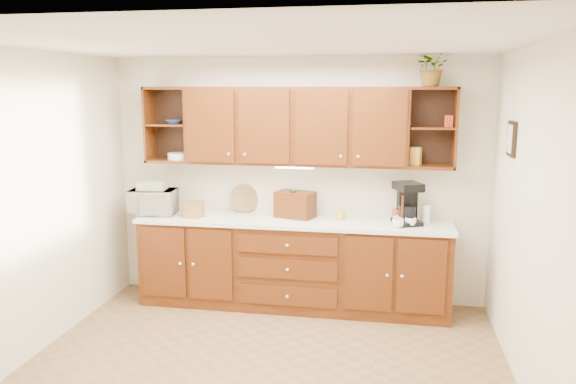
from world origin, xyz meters
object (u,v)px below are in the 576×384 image
at_px(microwave, 153,202).
at_px(coffee_maker, 407,204).
at_px(potted_plant, 433,67).
at_px(bread_box, 295,205).

height_order(microwave, coffee_maker, coffee_maker).
bearing_deg(potted_plant, bread_box, 179.85).
xyz_separation_m(coffee_maker, potted_plant, (0.19, 0.07, 1.34)).
distance_m(bread_box, coffee_maker, 1.15).
height_order(coffee_maker, potted_plant, potted_plant).
relative_size(microwave, bread_box, 1.24).
bearing_deg(bread_box, microwave, -157.48).
bearing_deg(microwave, potted_plant, -3.63).
bearing_deg(potted_plant, coffee_maker, -160.71).
relative_size(microwave, coffee_maker, 1.15).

